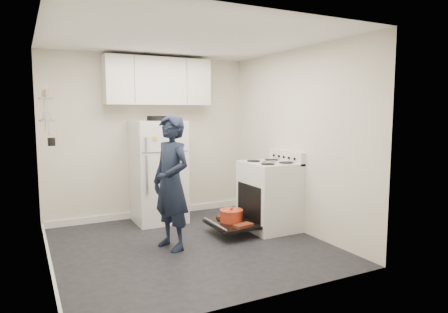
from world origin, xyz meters
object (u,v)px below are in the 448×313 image
open_oven_door (231,220)px  refrigerator (158,171)px  electric_range (268,196)px  person (171,183)px

open_oven_door → refrigerator: 1.38m
electric_range → person: 1.53m
electric_range → refrigerator: refrigerator is taller
person → open_oven_door: bearing=83.6°
open_oven_door → person: person is taller
open_oven_door → refrigerator: size_ratio=0.44×
electric_range → person: size_ratio=0.68×
electric_range → open_oven_door: 0.63m
electric_range → open_oven_door: (-0.57, 0.03, -0.27)m
open_oven_door → electric_range: bearing=-3.3°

